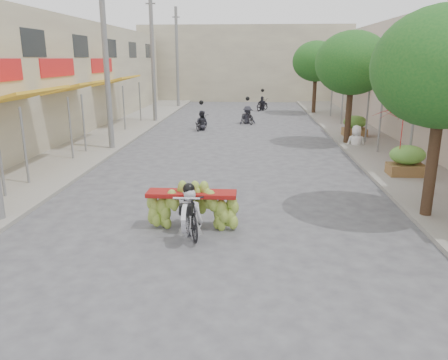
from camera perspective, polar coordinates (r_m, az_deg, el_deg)
ground at (r=8.06m, az=-3.25°, el=-14.21°), size 120.00×120.00×0.00m
sidewalk_left at (r=23.65m, az=-15.89°, el=5.42°), size 4.00×60.00×0.12m
sidewalk_right at (r=23.11m, az=19.08°, el=4.93°), size 4.00×60.00×0.12m
far_building at (r=44.95m, az=2.70°, el=14.95°), size 20.00×6.00×7.00m
utility_pole_mid at (r=19.96m, az=-15.19°, el=15.16°), size 0.60×0.24×8.00m
utility_pole_far at (r=28.64m, az=-9.29°, el=15.46°), size 0.60×0.24×8.00m
utility_pole_back at (r=37.47m, az=-6.15°, el=15.56°), size 0.60×0.24×8.00m
street_tree_near at (r=11.83m, az=26.86°, el=12.92°), size 3.40×3.40×5.25m
street_tree_mid at (r=21.41m, az=16.42°, el=14.41°), size 3.40×3.40×5.25m
street_tree_far at (r=33.24m, az=11.94°, el=14.91°), size 3.40×3.40×5.25m
produce_crate_mid at (r=16.19m, az=22.81°, el=2.65°), size 1.20×0.88×1.16m
produce_crate_far at (r=23.77m, az=16.73°, el=7.00°), size 1.20×0.88×1.16m
banana_motorbike at (r=10.30m, az=-4.41°, el=-3.10°), size 2.20×1.94×2.13m
market_umbrella at (r=15.60m, az=22.51°, el=8.86°), size 2.54×2.54×1.77m
pedestrian at (r=21.23m, az=17.00°, el=6.86°), size 0.91×0.56×1.80m
bg_motorbike_a at (r=25.33m, az=-2.96°, el=8.23°), size 0.92×1.61×1.95m
bg_motorbike_b at (r=27.76m, az=3.08°, el=9.09°), size 1.19×1.63×1.95m
bg_motorbike_c at (r=35.11m, az=5.02°, el=10.31°), size 1.31×1.73×1.95m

